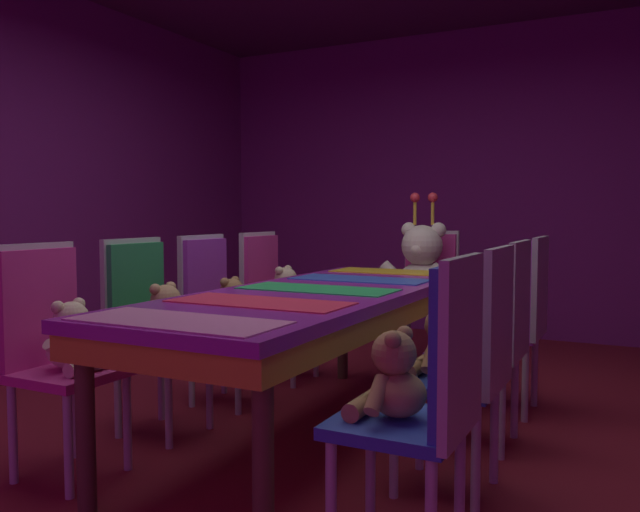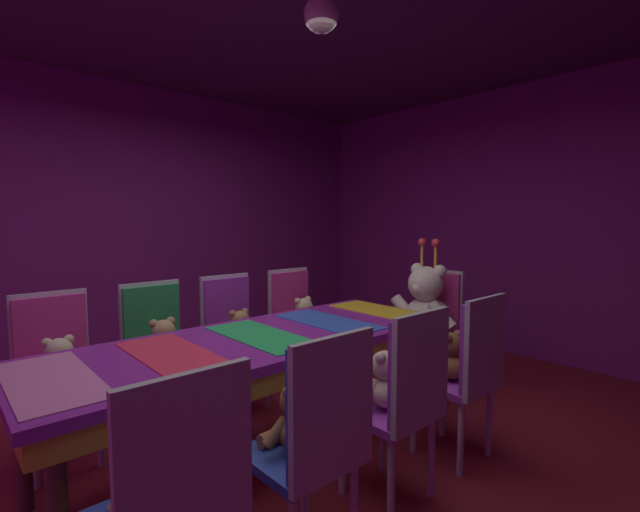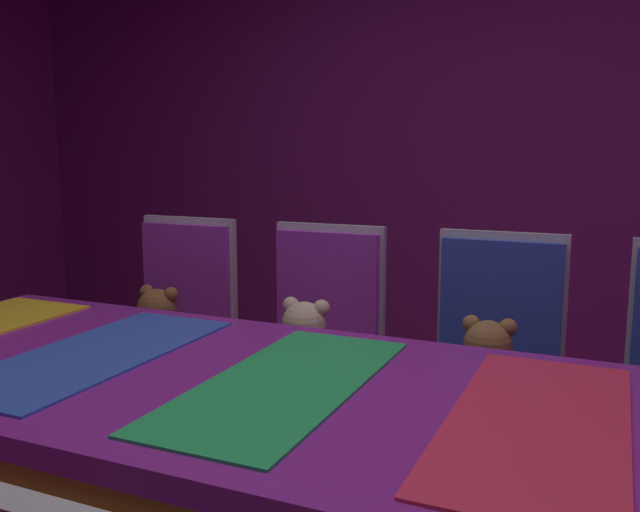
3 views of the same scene
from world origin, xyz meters
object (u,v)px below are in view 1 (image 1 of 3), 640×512
banquet_table (317,307)px  teddy_right_1 (442,346)px  chair_right_2 (502,323)px  king_teddy_bear (421,269)px  chair_right_0 (436,381)px  teddy_right_0 (392,380)px  teddy_right_2 (471,323)px  chair_left_1 (144,315)px  teddy_left_0 (73,340)px  teddy_right_3 (498,307)px  teddy_left_3 (287,292)px  chair_left_2 (213,301)px  teddy_left_1 (167,318)px  chair_right_3 (525,307)px  chair_left_3 (268,290)px  chair_right_1 (478,346)px  throne_chair (428,284)px  chair_left_0 (48,335)px  teddy_left_2 (233,305)px

banquet_table → teddy_right_1: 0.78m
chair_right_2 → king_teddy_bear: (-0.83, 1.34, 0.12)m
banquet_table → chair_right_0: (0.87, -0.89, -0.06)m
teddy_right_0 → teddy_right_2: size_ratio=0.97×
chair_left_1 → teddy_right_0: size_ratio=3.20×
teddy_left_0 → teddy_right_3: teddy_left_0 is taller
teddy_left_0 → teddy_right_1: 1.52m
teddy_left_3 → chair_right_0: chair_right_0 is taller
chair_left_2 → teddy_right_3: (1.54, 0.59, -0.01)m
teddy_left_0 → chair_right_2: size_ratio=0.32×
teddy_left_1 → teddy_left_3: teddy_left_1 is taller
teddy_left_1 → chair_left_2: bearing=104.1°
teddy_right_2 → chair_right_3: chair_right_3 is taller
chair_left_3 → banquet_table: bearing=-47.2°
chair_right_1 → teddy_right_3: 1.20m
teddy_right_2 → teddy_right_3: (0.00, 0.60, -0.00)m
throne_chair → chair_right_2: bearing=29.0°
chair_right_3 → teddy_right_2: bearing=76.0°
teddy_left_3 → throne_chair: 1.12m
teddy_left_0 → teddy_right_2: teddy_right_2 is taller
chair_right_1 → king_teddy_bear: king_teddy_bear is taller
chair_right_3 → chair_left_1: bearing=34.8°
chair_left_1 → chair_right_0: size_ratio=1.00×
banquet_table → teddy_right_0: (0.73, -0.89, -0.07)m
banquet_table → teddy_right_3: (0.69, 0.88, -0.07)m
chair_left_0 → chair_left_1: 0.60m
teddy_right_1 → king_teddy_bear: size_ratio=0.39×
chair_right_0 → chair_left_3: bearing=-46.5°
chair_left_3 → teddy_left_3: size_ratio=3.05×
chair_left_3 → teddy_left_3: 0.15m
chair_left_2 → chair_left_0: bearing=-89.5°
chair_right_0 → throne_chair: bearing=-72.0°
teddy_right_0 → teddy_right_3: size_ratio=1.00×
chair_left_0 → teddy_right_0: size_ratio=3.20×
chair_right_0 → throne_chair: size_ratio=1.00×
teddy_left_1 → banquet_table: bearing=22.4°
teddy_left_1 → teddy_right_1: bearing=-0.9°
teddy_left_2 → chair_left_3: chair_left_3 is taller
teddy_left_0 → teddy_left_2: bearing=90.6°
chair_left_3 → chair_right_3: size_ratio=1.00×
teddy_right_0 → king_teddy_bear: 2.62m
chair_right_1 → king_teddy_bear: size_ratio=1.23×
chair_left_3 → chair_right_1: bearing=-35.7°
teddy_left_1 → teddy_right_3: size_ratio=1.06×
chair_left_2 → teddy_left_3: (0.15, 0.62, -0.01)m
chair_left_3 → teddy_right_0: chair_left_3 is taller
chair_left_0 → teddy_right_1: chair_left_0 is taller
chair_left_1 → teddy_right_1: size_ratio=3.19×
banquet_table → teddy_left_1: (-0.70, -0.29, -0.06)m
chair_right_0 → king_teddy_bear: king_teddy_bear is taller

